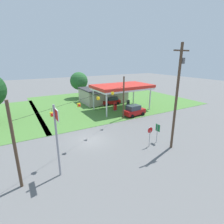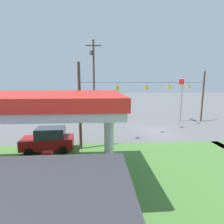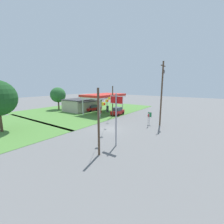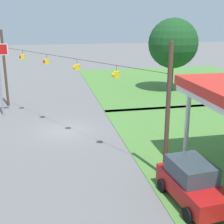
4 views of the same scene
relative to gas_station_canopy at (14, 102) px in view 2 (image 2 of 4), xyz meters
The scene contains 9 objects.
ground_plane 15.73m from the gas_station_canopy, 138.48° to the right, with size 160.00×160.00×0.00m, color slate.
gas_station_canopy is the anchor object (origin of this frame).
fuel_pump_near 4.10m from the gas_station_canopy, behind, with size 0.71×0.56×1.79m.
car_at_pumps_front 5.88m from the gas_station_canopy, 94.01° to the right, with size 4.27×2.39×2.01m.
stop_sign_roadside 16.31m from the gas_station_canopy, 111.22° to the right, with size 0.80×0.08×2.50m.
stop_sign_overhead 22.26m from the gas_station_canopy, 137.40° to the right, with size 0.22×1.85×6.60m.
route_sign 15.51m from the gas_station_canopy, 106.24° to the right, with size 0.10×0.70×2.40m.
utility_pole_main 16.98m from the gas_station_canopy, 102.57° to the right, with size 2.20×0.44×11.70m.
signal_span_gantry 15.05m from the gas_station_canopy, 138.44° to the right, with size 16.91×10.24×7.33m.
Camera 2 is at (6.60, 19.59, 5.67)m, focal length 28.00 mm.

